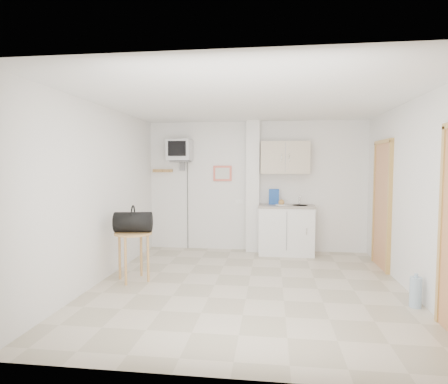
# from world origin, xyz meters

# --- Properties ---
(ground) EXTENTS (4.50, 4.50, 0.00)m
(ground) POSITION_xyz_m (0.00, 0.00, 0.00)
(ground) COLOR #C1B39C
(ground) RESTS_ON ground
(room_envelope) EXTENTS (4.24, 4.54, 2.55)m
(room_envelope) POSITION_xyz_m (0.24, 0.09, 1.54)
(room_envelope) COLOR white
(room_envelope) RESTS_ON ground
(kitchenette) EXTENTS (1.03, 0.58, 2.10)m
(kitchenette) POSITION_xyz_m (0.57, 2.00, 0.80)
(kitchenette) COLOR white
(kitchenette) RESTS_ON ground
(crt_television) EXTENTS (0.44, 0.45, 2.15)m
(crt_television) POSITION_xyz_m (-1.45, 2.02, 1.94)
(crt_television) COLOR slate
(crt_television) RESTS_ON ground
(round_table) EXTENTS (0.53, 0.53, 0.70)m
(round_table) POSITION_xyz_m (-1.65, 0.06, 0.58)
(round_table) COLOR #B18949
(round_table) RESTS_ON ground
(duffel_bag) EXTENTS (0.56, 0.36, 0.39)m
(duffel_bag) POSITION_xyz_m (-1.66, 0.08, 0.85)
(duffel_bag) COLOR black
(duffel_bag) RESTS_ON round_table
(water_bottle) EXTENTS (0.13, 0.13, 0.40)m
(water_bottle) POSITION_xyz_m (1.98, -0.51, 0.18)
(water_bottle) COLOR #98B4CB
(water_bottle) RESTS_ON ground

